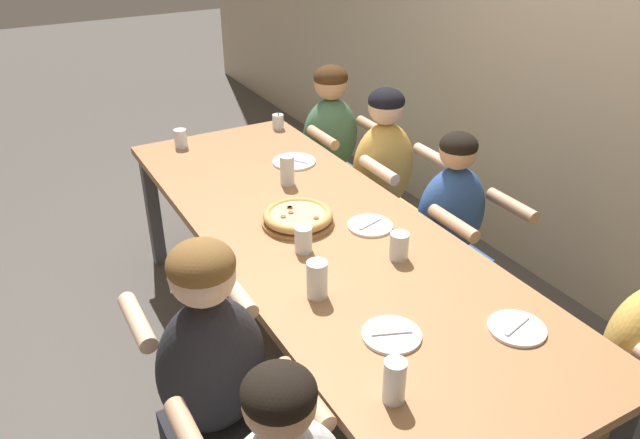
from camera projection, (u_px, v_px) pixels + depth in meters
The scene contains 19 objects.
ground_plane at pixel (320, 363), 3.02m from camera, with size 18.00×18.00×0.00m, color #514C47.
dining_table at pixel (320, 243), 2.69m from camera, with size 2.66×0.94×0.75m.
pizza_board_main at pixel (298, 217), 2.69m from camera, with size 0.32×0.32×0.06m.
empty_plate_a at pixel (370, 226), 2.68m from camera, with size 0.20×0.20×0.02m.
empty_plate_b at pixel (517, 328), 2.07m from camera, with size 0.19×0.19×0.02m.
empty_plate_c at pixel (392, 335), 2.04m from camera, with size 0.20×0.20×0.02m.
empty_plate_d at pixel (294, 162), 3.28m from camera, with size 0.23×0.23×0.02m.
cocktail_glass_blue at pixel (278, 122), 3.72m from camera, with size 0.07×0.07×0.11m.
drinking_glass_a at pixel (317, 281), 2.21m from camera, with size 0.08×0.08×0.14m.
drinking_glass_b at pixel (303, 239), 2.49m from camera, with size 0.07×0.07×0.11m.
drinking_glass_c at pixel (399, 247), 2.44m from camera, with size 0.08×0.08×0.11m.
drinking_glass_d at pixel (394, 384), 1.77m from camera, with size 0.07×0.07×0.14m.
drinking_glass_e at pixel (287, 172), 3.03m from camera, with size 0.07×0.07×0.15m.
drinking_glass_f at pixel (181, 140), 3.46m from camera, with size 0.07×0.07×0.10m.
diner_far_left at pixel (330, 160), 3.91m from camera, with size 0.51×0.40×1.11m.
diner_far_right at pixel (636, 381), 2.24m from camera, with size 0.51×0.40×1.06m.
diner_far_center at pixel (448, 247), 3.05m from camera, with size 0.51×0.40×1.07m.
diner_far_midleft at pixel (382, 195), 3.47m from camera, with size 0.51×0.40×1.12m.
diner_near_midright at pixel (216, 402), 2.07m from camera, with size 0.51×0.40×1.15m.
Camera 1 is at (2.02, -1.13, 2.07)m, focal length 35.00 mm.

